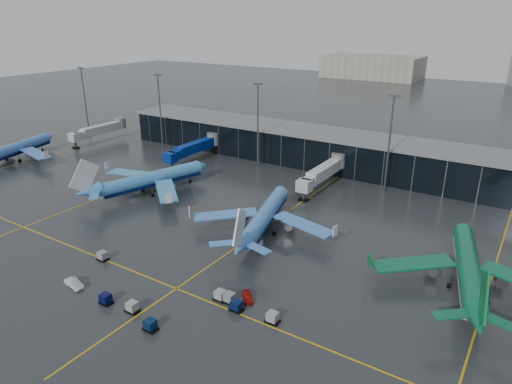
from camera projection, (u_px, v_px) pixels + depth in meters
The scene contains 13 objects.
ground at pixel (189, 240), 94.92m from camera, with size 600.00×600.00×0.00m, color #282B2D.
terminal_pier at pixel (319, 148), 141.56m from camera, with size 142.00×17.00×10.70m.
jet_bridges at pixel (193, 148), 144.66m from camera, with size 94.00×27.50×7.20m.
flood_masts at pixel (318, 131), 126.60m from camera, with size 203.00×0.50×25.50m.
taxi_lines at pixel (257, 233), 98.18m from camera, with size 220.00×120.00×0.02m.
airliner_klm_west at pixel (14, 142), 146.08m from camera, with size 33.87×38.57×11.85m, color #4177D5, non-canonical shape.
airliner_arkefly at pixel (152, 171), 118.77m from camera, with size 34.39×39.17×12.04m, color #4191D8, non-canonical shape.
airliner_klm_near at pixel (265, 206), 97.40m from camera, with size 32.70×37.24×11.45m, color #4587E3, non-canonical shape.
airliner_aer_lingus at pixel (470, 255), 77.13m from camera, with size 33.65×38.32×11.78m, color #0B633F, non-canonical shape.
baggage_carts at pixel (179, 299), 73.83m from camera, with size 39.31×13.54×1.70m.
mobile_airstair at pixel (256, 243), 92.30m from camera, with size 3.14×3.75×3.45m.
service_van_red at pixel (247, 297), 74.79m from camera, with size 1.50×3.73×1.27m, color #B0110D.
service_van_white at pixel (74, 283), 78.35m from camera, with size 1.48×4.24×1.40m, color silver.
Camera 1 is at (57.73, -63.78, 43.65)m, focal length 32.00 mm.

